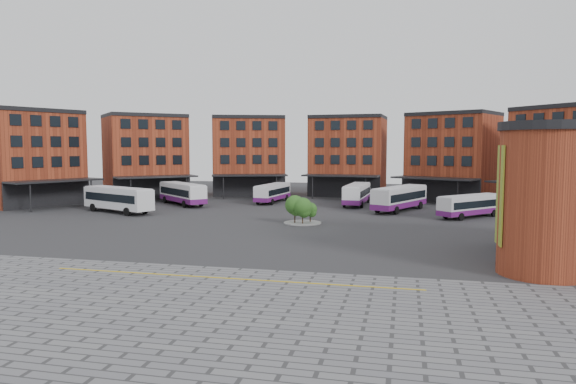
% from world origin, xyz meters
% --- Properties ---
extents(ground, '(160.00, 160.00, 0.00)m').
position_xyz_m(ground, '(0.00, 0.00, 0.00)').
color(ground, '#28282B').
rests_on(ground, ground).
extents(paving_zone, '(50.00, 22.00, 0.02)m').
position_xyz_m(paving_zone, '(2.00, -22.00, 0.01)').
color(paving_zone, slate).
rests_on(paving_zone, ground).
extents(yellow_line, '(26.00, 0.15, 0.02)m').
position_xyz_m(yellow_line, '(2.00, -14.00, 0.03)').
color(yellow_line, gold).
rests_on(yellow_line, paving_zone).
extents(main_building, '(94.14, 42.48, 14.60)m').
position_xyz_m(main_building, '(-4.77, 38.25, 7.23)').
color(main_building, '#953A20').
rests_on(main_building, ground).
extents(tree_island, '(4.40, 4.40, 3.33)m').
position_xyz_m(tree_island, '(1.92, 11.43, 1.80)').
color(tree_island, gray).
rests_on(tree_island, ground).
extents(bus_a, '(12.21, 7.57, 3.44)m').
position_xyz_m(bus_a, '(-24.36, 16.07, 2.04)').
color(bus_a, silver).
rests_on(bus_a, ground).
extents(bus_b, '(10.62, 9.98, 3.34)m').
position_xyz_m(bus_b, '(-19.85, 26.79, 1.81)').
color(bus_b, white).
rests_on(bus_b, ground).
extents(bus_c, '(3.59, 10.67, 2.95)m').
position_xyz_m(bus_c, '(-7.15, 33.32, 1.60)').
color(bus_c, white).
rests_on(bus_c, ground).
extents(bus_d, '(3.42, 11.55, 3.21)m').
position_xyz_m(bus_d, '(6.43, 32.47, 1.74)').
color(bus_d, white).
rests_on(bus_d, ground).
extents(bus_e, '(7.62, 12.14, 3.41)m').
position_xyz_m(bus_e, '(12.93, 26.43, 1.85)').
color(bus_e, silver).
rests_on(bus_e, ground).
extents(bus_f, '(8.72, 8.97, 2.86)m').
position_xyz_m(bus_f, '(21.72, 21.54, 1.55)').
color(bus_f, silver).
rests_on(bus_f, ground).
extents(blue_car, '(4.70, 3.66, 1.49)m').
position_xyz_m(blue_car, '(23.83, -4.25, 0.75)').
color(blue_car, '#0D1FAB').
rests_on(blue_car, ground).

